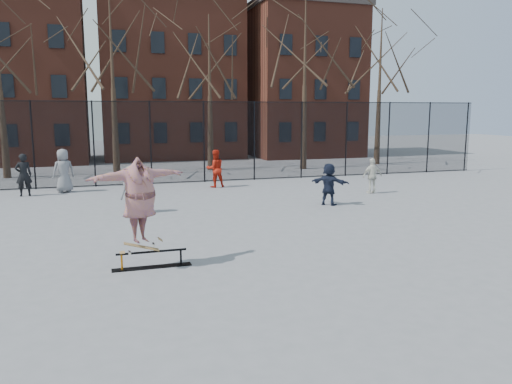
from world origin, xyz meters
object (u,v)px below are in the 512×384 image
object	(u,v)px
skate_rail	(152,261)
bystander_grey	(132,190)
bystander_black	(24,175)
skateboard	(142,249)
bystander_extra	(63,171)
bystander_white	(372,176)
skater	(140,206)
bystander_red	(215,169)
bystander_navy	(329,184)

from	to	relation	value
skate_rail	bystander_grey	size ratio (longest dim) A/B	1.08
bystander_grey	bystander_black	world-z (taller)	bystander_black
skateboard	bystander_extra	size ratio (longest dim) A/B	0.45
skate_rail	bystander_white	bearing A→B (deg)	37.03
skater	bystander_grey	distance (m)	6.41
bystander_grey	bystander_red	bearing A→B (deg)	-166.75
skateboard	bystander_black	bearing A→B (deg)	109.09
bystander_red	bystander_white	world-z (taller)	bystander_red
skater	bystander_black	bearing A→B (deg)	86.29
skate_rail	bystander_extra	distance (m)	12.15
bystander_white	bystander_navy	bearing A→B (deg)	33.05
skater	bystander_black	distance (m)	12.00
bystander_navy	bystander_extra	size ratio (longest dim) A/B	0.84
skate_rail	bystander_white	distance (m)	12.68
skate_rail	bystander_extra	xyz separation A→B (m)	(-2.61, 11.84, 0.80)
bystander_red	bystander_extra	xyz separation A→B (m)	(-6.63, 0.52, 0.08)
skate_rail	bystander_extra	size ratio (longest dim) A/B	0.94
bystander_navy	bystander_extra	distance (m)	11.52
skater	bystander_black	size ratio (longest dim) A/B	1.32
bystander_black	skate_rail	bearing A→B (deg)	96.11
skateboard	bystander_red	distance (m)	12.09
skate_rail	skater	distance (m)	1.32
skate_rail	skateboard	world-z (taller)	skateboard
bystander_black	bystander_extra	size ratio (longest dim) A/B	0.94
bystander_black	bystander_white	world-z (taller)	bystander_black
bystander_navy	bystander_white	bearing A→B (deg)	-102.92
bystander_grey	bystander_extra	bearing A→B (deg)	-102.18
bystander_grey	bystander_red	size ratio (longest dim) A/B	0.96
skate_rail	bystander_red	bearing A→B (deg)	70.45
bystander_grey	skate_rail	bearing A→B (deg)	53.08
skateboard	bystander_white	bearing A→B (deg)	36.43
skate_rail	bystander_navy	xyz separation A→B (m)	(7.16, 5.74, 0.65)
bystander_navy	bystander_black	bearing A→B (deg)	18.19
bystander_grey	bystander_extra	world-z (taller)	bystander_extra
bystander_white	bystander_red	bearing A→B (deg)	-30.75
skate_rail	skateboard	distance (m)	0.37
bystander_white	skateboard	bearing A→B (deg)	36.88
skateboard	skater	xyz separation A→B (m)	(0.00, 0.00, 1.01)
bystander_black	bystander_red	world-z (taller)	bystander_black
skateboard	bystander_grey	xyz separation A→B (m)	(0.18, 6.37, 0.39)
skater	bystander_black	xyz separation A→B (m)	(-3.92, 11.32, -0.56)
bystander_extra	skateboard	bearing A→B (deg)	79.73
skateboard	bystander_black	world-z (taller)	bystander_black
bystander_white	bystander_navy	world-z (taller)	bystander_navy
bystander_black	bystander_extra	distance (m)	1.61
skateboard	bystander_black	size ratio (longest dim) A/B	0.48
skater	bystander_red	distance (m)	12.10
skater	bystander_red	world-z (taller)	skater
bystander_red	bystander_white	size ratio (longest dim) A/B	1.15
bystander_navy	bystander_extra	world-z (taller)	bystander_extra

